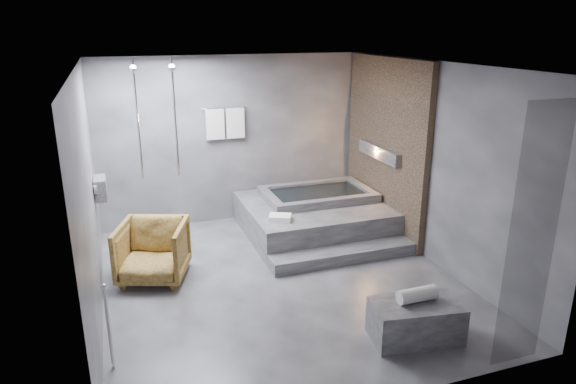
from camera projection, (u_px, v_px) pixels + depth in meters
name	position (u px, v px, depth m)	size (l,w,h in m)	color
room	(303.00, 148.00, 6.66)	(5.00, 5.04, 2.82)	#313134
tub_deck	(313.00, 217.00, 8.41)	(2.20, 2.00, 0.50)	#373739
tub_step	(344.00, 255.00, 7.40)	(2.20, 0.36, 0.18)	#373739
concrete_bench	(416.00, 321.00, 5.52)	(0.95, 0.52, 0.43)	#323234
driftwood_chair	(153.00, 251.00, 6.79)	(0.85, 0.87, 0.79)	#4B3412
rolled_towel	(417.00, 295.00, 5.47)	(0.16, 0.16, 0.44)	silver
deck_towel	(280.00, 218.00, 7.56)	(0.32, 0.23, 0.08)	white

